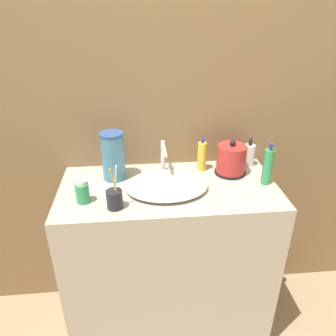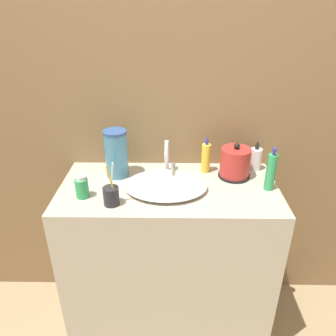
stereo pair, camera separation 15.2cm
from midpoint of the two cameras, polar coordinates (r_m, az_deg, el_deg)
wall_back at (r=1.67m, az=2.95°, el=13.22°), size 6.00×0.04×2.60m
vanity_counter at (r=1.84m, az=2.59°, el=-15.59°), size 1.05×0.51×0.91m
sink_basin at (r=1.54m, az=2.46°, el=-3.03°), size 0.39×0.31×0.04m
faucet at (r=1.65m, az=2.56°, el=2.14°), size 0.06×0.17×0.17m
electric_kettle at (r=1.67m, az=14.17°, el=0.65°), size 0.16×0.16×0.18m
toothbrush_cup at (r=1.42m, az=-6.87°, el=-4.86°), size 0.07×0.07×0.20m
lotion_bottle at (r=1.60m, az=20.10°, el=-0.72°), size 0.04×0.04×0.21m
shampoo_bottle at (r=1.49m, az=-11.99°, el=-3.35°), size 0.06×0.06×0.11m
mouthwash_bottle at (r=1.78m, az=17.40°, el=1.53°), size 0.06×0.06×0.16m
hand_cream_bottle at (r=1.69m, az=9.20°, el=1.76°), size 0.05×0.05×0.20m
water_pitcher at (r=1.62m, az=-6.35°, el=2.46°), size 0.12×0.12×0.24m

